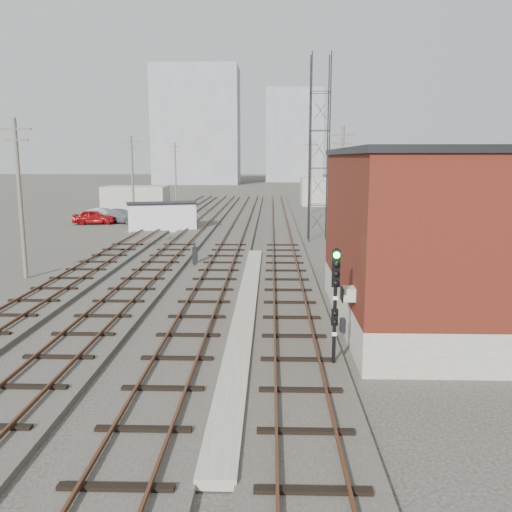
{
  "coord_description": "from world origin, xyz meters",
  "views": [
    {
      "loc": [
        1.64,
        -10.1,
        6.84
      ],
      "look_at": [
        0.91,
        15.4,
        2.2
      ],
      "focal_mm": 38.0,
      "sensor_mm": 36.0,
      "label": 1
    }
  ],
  "objects_px": {
    "signal_mast": "(335,299)",
    "car_red": "(94,217)",
    "site_trailer": "(162,217)",
    "car_silver": "(103,215)",
    "car_grey": "(121,216)",
    "switch_stand": "(195,255)"
  },
  "relations": [
    {
      "from": "site_trailer",
      "to": "car_red",
      "type": "height_order",
      "value": "site_trailer"
    },
    {
      "from": "site_trailer",
      "to": "car_silver",
      "type": "relative_size",
      "value": 1.51
    },
    {
      "from": "signal_mast",
      "to": "car_grey",
      "type": "distance_m",
      "value": 43.94
    },
    {
      "from": "switch_stand",
      "to": "car_silver",
      "type": "height_order",
      "value": "switch_stand"
    },
    {
      "from": "site_trailer",
      "to": "car_red",
      "type": "distance_m",
      "value": 9.53
    },
    {
      "from": "site_trailer",
      "to": "car_red",
      "type": "xyz_separation_m",
      "value": [
        -8.1,
        4.98,
        -0.62
      ]
    },
    {
      "from": "car_grey",
      "to": "signal_mast",
      "type": "bearing_deg",
      "value": -133.29
    },
    {
      "from": "car_grey",
      "to": "site_trailer",
      "type": "bearing_deg",
      "value": -115.07
    },
    {
      "from": "signal_mast",
      "to": "car_red",
      "type": "bearing_deg",
      "value": 117.89
    },
    {
      "from": "signal_mast",
      "to": "car_silver",
      "type": "distance_m",
      "value": 45.34
    },
    {
      "from": "car_silver",
      "to": "car_grey",
      "type": "xyz_separation_m",
      "value": [
        2.05,
        -0.58,
        -0.01
      ]
    },
    {
      "from": "switch_stand",
      "to": "car_grey",
      "type": "distance_m",
      "value": 25.4
    },
    {
      "from": "car_red",
      "to": "signal_mast",
      "type": "bearing_deg",
      "value": -159.75
    },
    {
      "from": "signal_mast",
      "to": "car_grey",
      "type": "relative_size",
      "value": 0.78
    },
    {
      "from": "signal_mast",
      "to": "car_red",
      "type": "xyz_separation_m",
      "value": [
        -20.54,
        38.81,
        -1.62
      ]
    },
    {
      "from": "site_trailer",
      "to": "car_red",
      "type": "bearing_deg",
      "value": 132.32
    },
    {
      "from": "car_silver",
      "to": "site_trailer",
      "type": "bearing_deg",
      "value": -123.5
    },
    {
      "from": "signal_mast",
      "to": "switch_stand",
      "type": "relative_size",
      "value": 2.83
    },
    {
      "from": "car_silver",
      "to": "car_grey",
      "type": "height_order",
      "value": "car_silver"
    },
    {
      "from": "switch_stand",
      "to": "site_trailer",
      "type": "distance_m",
      "value": 17.54
    },
    {
      "from": "site_trailer",
      "to": "car_silver",
      "type": "distance_m",
      "value": 10.27
    },
    {
      "from": "switch_stand",
      "to": "car_silver",
      "type": "relative_size",
      "value": 0.31
    }
  ]
}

